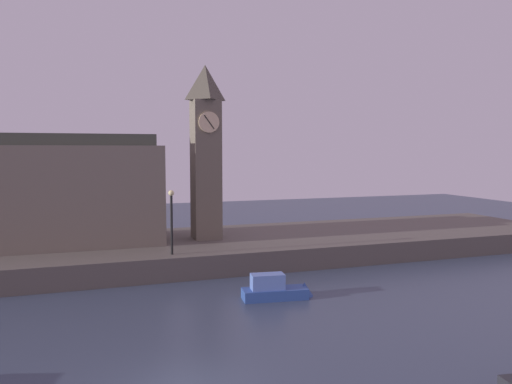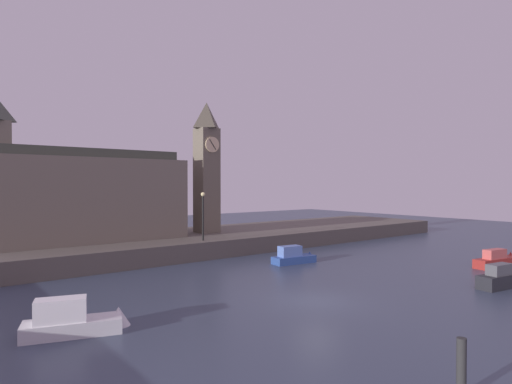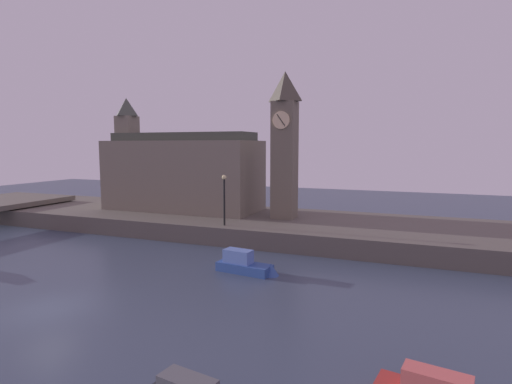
% 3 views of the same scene
% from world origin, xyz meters
% --- Properties ---
extents(far_embankment, '(70.00, 12.00, 1.50)m').
position_xyz_m(far_embankment, '(0.00, 20.00, 0.75)').
color(far_embankment, '#5B544C').
rests_on(far_embankment, ground).
extents(clock_tower, '(2.17, 2.22, 12.72)m').
position_xyz_m(clock_tower, '(5.59, 20.24, 8.08)').
color(clock_tower, '#6B6051').
rests_on(clock_tower, far_embankment).
extents(parliament_hall, '(15.36, 6.48, 11.32)m').
position_xyz_m(parliament_hall, '(-5.71, 21.32, 5.28)').
color(parliament_hall, slate).
rests_on(parliament_hall, far_embankment).
extents(streetlamp, '(0.36, 0.36, 4.07)m').
position_xyz_m(streetlamp, '(2.14, 15.21, 4.02)').
color(streetlamp, black).
rests_on(streetlamp, far_embankment).
extents(boat_tour_blue, '(4.23, 1.71, 1.53)m').
position_xyz_m(boat_tour_blue, '(6.90, 8.84, 0.48)').
color(boat_tour_blue, '#2D4C93').
rests_on(boat_tour_blue, ground).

